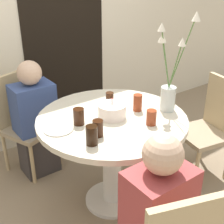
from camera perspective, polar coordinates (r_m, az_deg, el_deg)
name	(u,v)px	position (r m, az deg, el deg)	size (l,w,h in m)	color
ground_plane	(112,200)	(2.64, 0.00, -15.83)	(16.00, 16.00, 0.00)	#89755B
wall_back	(30,15)	(3.12, -14.69, 16.76)	(8.00, 0.05, 2.60)	beige
doorway_panel	(65,40)	(3.28, -8.56, 12.81)	(0.90, 0.01, 2.05)	black
dining_table	(112,136)	(2.28, 0.00, -4.49)	(1.07, 1.07, 0.76)	beige
chair_left_flank	(22,118)	(2.89, -16.07, -1.10)	(0.52, 0.52, 0.89)	#9E896B
chair_near_front	(211,123)	(2.82, 17.64, -2.01)	(0.47, 0.47, 0.89)	#9E896B
birthday_cake	(112,111)	(2.18, -0.05, 0.21)	(0.20, 0.20, 0.14)	white
flower_vase	(170,82)	(2.26, 10.52, 5.50)	(0.19, 0.23, 0.71)	silver
side_plate	(58,129)	(2.07, -9.78, -3.11)	(0.19, 0.19, 0.01)	silver
drink_glass_0	(98,128)	(1.95, -2.59, -2.97)	(0.07, 0.07, 0.11)	#33190C
drink_glass_1	(151,117)	(2.10, 7.21, -1.00)	(0.07, 0.07, 0.10)	maroon
drink_glass_2	(138,103)	(2.29, 4.71, 1.71)	(0.07, 0.07, 0.12)	maroon
drink_glass_3	(110,99)	(2.37, -0.42, 2.42)	(0.06, 0.06, 0.10)	#33190C
drink_glass_4	(92,135)	(1.86, -3.73, -4.27)	(0.07, 0.07, 0.12)	black
drink_glass_5	(79,117)	(2.10, -6.10, -0.83)	(0.07, 0.07, 0.11)	#33190C
person_boy	(35,123)	(2.78, -13.82, -1.97)	(0.34, 0.24, 1.05)	#383333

